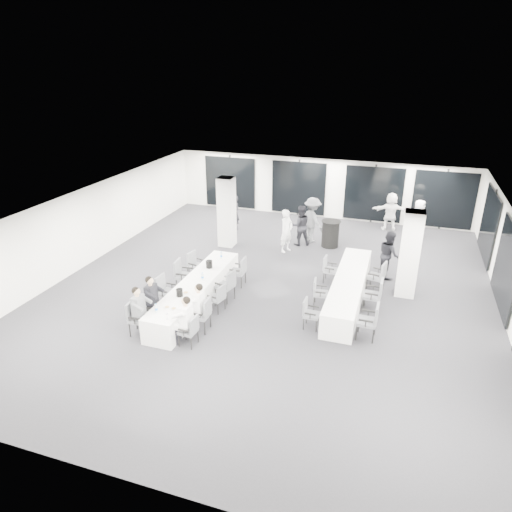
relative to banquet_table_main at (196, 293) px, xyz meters
The scene contains 42 objects.
room 4.07m from the banquet_table_main, 45.15° to the left, with size 14.04×16.04×2.84m.
column_left 5.07m from the banquet_table_main, 100.50° to the left, with size 0.60×0.60×2.80m, color silver.
column_right 6.74m from the banquet_table_main, 23.76° to the left, with size 0.60×0.60×2.80m, color silver.
banquet_table_main is the anchor object (origin of this frame).
banquet_table_side 4.74m from the banquet_table_main, 21.40° to the left, with size 0.90×5.00×0.75m, color white.
cocktail_table 6.79m from the banquet_table_main, 62.85° to the left, with size 0.78×0.78×1.08m.
chair_main_left_near 2.21m from the banquet_table_main, 112.30° to the right, with size 0.53×0.58×0.97m.
chair_main_left_second 1.58m from the banquet_table_main, 121.50° to the right, with size 0.44×0.50×0.87m.
chair_main_left_mid 0.96m from the banquet_table_main, 153.06° to the right, with size 0.55×0.60×1.00m.
chair_main_left_fourth 1.14m from the banquet_table_main, 138.54° to the left, with size 0.56×0.61×1.03m.
chair_main_left_far 1.89m from the banquet_table_main, 116.22° to the left, with size 0.56×0.59×0.94m.
chair_main_right_near 2.25m from the banquet_table_main, 68.45° to the right, with size 0.47×0.51×0.87m.
chair_main_right_second 1.58m from the banquet_table_main, 57.63° to the right, with size 0.52×0.58×0.99m.
chair_main_right_mid 0.86m from the banquet_table_main, 13.76° to the right, with size 0.52×0.55×0.87m.
chair_main_right_fourth 0.99m from the banquet_table_main, 30.27° to the left, with size 0.61×0.64×1.01m.
chair_main_right_far 1.83m from the banquet_table_main, 62.69° to the left, with size 0.51×0.57×0.99m.
chair_side_left_near 3.60m from the banquet_table_main, ahead, with size 0.44×0.50×0.87m.
chair_side_left_mid 3.75m from the banquet_table_main, 16.89° to the left, with size 0.47×0.52×0.86m.
chair_side_left_far 4.57m from the banquet_table_main, 38.35° to the left, with size 0.47×0.52×0.89m.
chair_side_right_near 5.27m from the banquet_table_main, ahead, with size 0.54×0.60×1.04m.
chair_side_right_mid 5.41m from the banquet_table_main, 13.74° to the left, with size 0.54×0.60×1.04m.
chair_side_right_far 5.88m from the banquet_table_main, 26.76° to the left, with size 0.61×0.65×1.02m.
seated_guest_a 2.18m from the banquet_table_main, 108.24° to the right, with size 0.50×0.38×1.44m.
seated_guest_b 1.57m from the banquet_table_main, 116.37° to the right, with size 0.50×0.38×1.44m.
seated_guest_c 2.24m from the banquet_table_main, 72.27° to the right, with size 0.50×0.38×1.44m.
seated_guest_d 1.55m from the banquet_table_main, 63.23° to the right, with size 0.50×0.38×1.44m.
standing_guest_a 5.26m from the banquet_table_main, 72.83° to the left, with size 0.70×0.57×1.93m, color white.
standing_guest_b 6.15m from the banquet_table_main, 72.00° to the left, with size 0.91×0.56×1.89m, color black.
standing_guest_c 6.80m from the banquet_table_main, 70.41° to the left, with size 1.37×0.70×2.11m, color #5B5E63.
standing_guest_e 10.44m from the banquet_table_main, 52.02° to the left, with size 0.90×0.55×1.86m, color white.
standing_guest_f 10.34m from the banquet_table_main, 59.41° to the left, with size 1.75×0.67×1.91m, color white.
standing_guest_g 6.91m from the banquet_table_main, 100.72° to the left, with size 0.62×0.50×1.71m, color black.
standing_guest_h 6.73m from the banquet_table_main, 35.41° to the left, with size 0.91×0.56×1.89m, color black.
ice_bucket_near 1.08m from the banquet_table_main, 92.65° to the right, with size 0.19×0.19×0.22m, color black.
ice_bucket_far 1.20m from the banquet_table_main, 91.19° to the left, with size 0.22×0.22×0.25m, color black.
water_bottle_a 2.04m from the banquet_table_main, 96.21° to the right, with size 0.08×0.08×0.24m, color silver.
water_bottle_b 0.55m from the banquet_table_main, 54.35° to the left, with size 0.07×0.07×0.23m, color silver.
water_bottle_c 1.98m from the banquet_table_main, 88.19° to the left, with size 0.07×0.07×0.23m, color silver.
plate_a 1.70m from the banquet_table_main, 92.49° to the right, with size 0.20×0.20×0.03m.
plate_b 1.72m from the banquet_table_main, 85.29° to the right, with size 0.20×0.20×0.03m.
plate_c 0.83m from the banquet_table_main, 87.40° to the right, with size 0.22×0.22×0.03m.
wine_glass 2.28m from the banquet_table_main, 84.09° to the right, with size 0.07×0.07×0.19m.
Camera 1 is at (3.75, -12.91, 6.95)m, focal length 32.00 mm.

